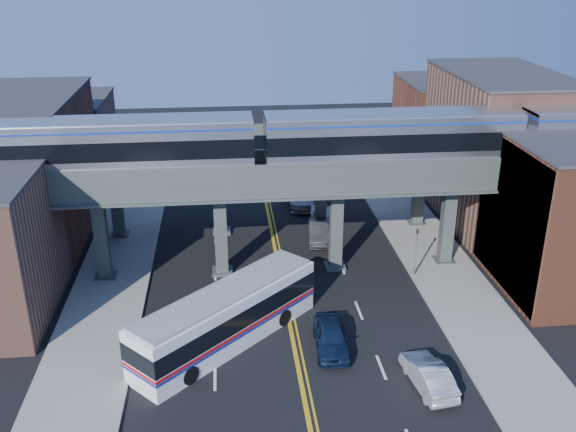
{
  "coord_description": "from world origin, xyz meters",
  "views": [
    {
      "loc": [
        -3.52,
        -32.33,
        20.99
      ],
      "look_at": [
        0.45,
        6.18,
        4.89
      ],
      "focal_mm": 40.0,
      "sensor_mm": 36.0,
      "label": 1
    }
  ],
  "objects_px": {
    "transit_bus": "(227,317)",
    "car_lane_a": "(331,337)",
    "traffic_signal": "(416,247)",
    "car_parked_curb": "(428,375)",
    "car_lane_b": "(319,232)",
    "car_lane_c": "(323,206)",
    "stop_sign": "(291,281)",
    "transit_train": "(392,138)",
    "car_lane_d": "(301,194)"
  },
  "relations": [
    {
      "from": "car_lane_a",
      "to": "car_parked_curb",
      "type": "xyz_separation_m",
      "value": [
        4.44,
        -3.89,
        -0.06
      ]
    },
    {
      "from": "car_lane_a",
      "to": "transit_bus",
      "type": "bearing_deg",
      "value": 170.54
    },
    {
      "from": "traffic_signal",
      "to": "transit_bus",
      "type": "distance_m",
      "value": 14.6
    },
    {
      "from": "car_lane_a",
      "to": "car_lane_c",
      "type": "height_order",
      "value": "car_lane_a"
    },
    {
      "from": "stop_sign",
      "to": "traffic_signal",
      "type": "bearing_deg",
      "value": 18.63
    },
    {
      "from": "transit_train",
      "to": "transit_bus",
      "type": "relative_size",
      "value": 4.78
    },
    {
      "from": "traffic_signal",
      "to": "transit_bus",
      "type": "height_order",
      "value": "traffic_signal"
    },
    {
      "from": "traffic_signal",
      "to": "car_lane_b",
      "type": "distance_m",
      "value": 8.89
    },
    {
      "from": "car_parked_curb",
      "to": "car_lane_c",
      "type": "bearing_deg",
      "value": -92.89
    },
    {
      "from": "car_parked_curb",
      "to": "car_lane_a",
      "type": "bearing_deg",
      "value": -48.48
    },
    {
      "from": "stop_sign",
      "to": "car_parked_curb",
      "type": "height_order",
      "value": "stop_sign"
    },
    {
      "from": "transit_train",
      "to": "car_lane_a",
      "type": "relative_size",
      "value": 11.43
    },
    {
      "from": "car_lane_a",
      "to": "car_lane_c",
      "type": "relative_size",
      "value": 0.91
    },
    {
      "from": "car_lane_c",
      "to": "car_lane_d",
      "type": "distance_m",
      "value": 3.13
    },
    {
      "from": "transit_bus",
      "to": "car_lane_b",
      "type": "xyz_separation_m",
      "value": [
        7.28,
        13.32,
        -0.94
      ]
    },
    {
      "from": "car_lane_a",
      "to": "car_lane_d",
      "type": "distance_m",
      "value": 22.68
    },
    {
      "from": "transit_bus",
      "to": "stop_sign",
      "type": "bearing_deg",
      "value": -1.5
    },
    {
      "from": "transit_train",
      "to": "car_lane_b",
      "type": "xyz_separation_m",
      "value": [
        -4.06,
        4.65,
        -8.75
      ]
    },
    {
      "from": "car_lane_d",
      "to": "stop_sign",
      "type": "bearing_deg",
      "value": -99.55
    },
    {
      "from": "car_lane_a",
      "to": "car_parked_curb",
      "type": "relative_size",
      "value": 1.05
    },
    {
      "from": "transit_bus",
      "to": "car_lane_d",
      "type": "distance_m",
      "value": 22.49
    },
    {
      "from": "car_lane_d",
      "to": "traffic_signal",
      "type": "bearing_deg",
      "value": -68.06
    },
    {
      "from": "traffic_signal",
      "to": "car_lane_d",
      "type": "distance_m",
      "value": 15.98
    },
    {
      "from": "stop_sign",
      "to": "car_parked_curb",
      "type": "xyz_separation_m",
      "value": [
        6.2,
        -8.83,
        -1.04
      ]
    },
    {
      "from": "stop_sign",
      "to": "car_lane_b",
      "type": "xyz_separation_m",
      "value": [
        3.21,
        9.65,
        -1.04
      ]
    },
    {
      "from": "car_lane_d",
      "to": "car_parked_curb",
      "type": "xyz_separation_m",
      "value": [
        3.37,
        -26.54,
        -0.18
      ]
    },
    {
      "from": "transit_train",
      "to": "car_lane_a",
      "type": "bearing_deg",
      "value": -119.05
    },
    {
      "from": "car_lane_c",
      "to": "car_lane_a",
      "type": "bearing_deg",
      "value": -93.15
    },
    {
      "from": "transit_bus",
      "to": "car_parked_curb",
      "type": "relative_size",
      "value": 2.51
    },
    {
      "from": "transit_bus",
      "to": "car_lane_d",
      "type": "relative_size",
      "value": 1.77
    },
    {
      "from": "transit_bus",
      "to": "car_lane_c",
      "type": "xyz_separation_m",
      "value": [
        8.44,
        18.69,
        -0.96
      ]
    },
    {
      "from": "traffic_signal",
      "to": "car_lane_b",
      "type": "xyz_separation_m",
      "value": [
        -5.69,
        6.65,
        -1.58
      ]
    },
    {
      "from": "transit_train",
      "to": "car_lane_c",
      "type": "distance_m",
      "value": 13.62
    },
    {
      "from": "stop_sign",
      "to": "traffic_signal",
      "type": "relative_size",
      "value": 0.64
    },
    {
      "from": "transit_bus",
      "to": "transit_train",
      "type": "bearing_deg",
      "value": -6.2
    },
    {
      "from": "stop_sign",
      "to": "car_lane_c",
      "type": "xyz_separation_m",
      "value": [
        4.38,
        15.01,
        -1.06
      ]
    },
    {
      "from": "car_lane_a",
      "to": "stop_sign",
      "type": "bearing_deg",
      "value": 112.34
    },
    {
      "from": "transit_bus",
      "to": "car_lane_d",
      "type": "xyz_separation_m",
      "value": [
        6.9,
        21.4,
        -0.76
      ]
    },
    {
      "from": "car_lane_b",
      "to": "car_parked_curb",
      "type": "relative_size",
      "value": 1.0
    },
    {
      "from": "traffic_signal",
      "to": "car_parked_curb",
      "type": "xyz_separation_m",
      "value": [
        -2.7,
        -11.83,
        -1.58
      ]
    },
    {
      "from": "car_lane_d",
      "to": "car_parked_curb",
      "type": "bearing_deg",
      "value": -83.24
    },
    {
      "from": "car_lane_a",
      "to": "car_lane_d",
      "type": "height_order",
      "value": "car_lane_d"
    },
    {
      "from": "transit_train",
      "to": "car_lane_b",
      "type": "relative_size",
      "value": 12.03
    },
    {
      "from": "car_lane_a",
      "to": "car_lane_d",
      "type": "xyz_separation_m",
      "value": [
        1.07,
        22.65,
        0.12
      ]
    },
    {
      "from": "stop_sign",
      "to": "car_lane_c",
      "type": "bearing_deg",
      "value": 73.75
    },
    {
      "from": "stop_sign",
      "to": "car_lane_c",
      "type": "height_order",
      "value": "stop_sign"
    },
    {
      "from": "stop_sign",
      "to": "traffic_signal",
      "type": "distance_m",
      "value": 9.41
    },
    {
      "from": "car_lane_b",
      "to": "transit_bus",
      "type": "bearing_deg",
      "value": -112.24
    },
    {
      "from": "car_lane_b",
      "to": "car_lane_c",
      "type": "xyz_separation_m",
      "value": [
        1.16,
        5.36,
        -0.02
      ]
    },
    {
      "from": "transit_bus",
      "to": "car_lane_a",
      "type": "distance_m",
      "value": 6.03
    }
  ]
}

